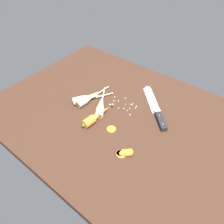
# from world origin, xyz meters

# --- Properties ---
(ground_plane) EXTENTS (1.20, 0.90, 0.04)m
(ground_plane) POSITION_xyz_m (0.00, 0.00, -0.02)
(ground_plane) COLOR #42281C
(chefs_knife) EXTENTS (0.27, 0.27, 0.04)m
(chefs_knife) POSITION_xyz_m (0.13, 0.16, 0.01)
(chefs_knife) COLOR silver
(chefs_knife) RESTS_ON ground_plane
(whole_carrot) EXTENTS (0.06, 0.21, 0.04)m
(whole_carrot) POSITION_xyz_m (-0.04, -0.09, 0.02)
(whole_carrot) COLOR orange
(whole_carrot) RESTS_ON ground_plane
(parsnip_front) EXTENTS (0.13, 0.20, 0.04)m
(parsnip_front) POSITION_xyz_m (-0.16, -0.03, 0.02)
(parsnip_front) COLOR beige
(parsnip_front) RESTS_ON ground_plane
(parsnip_mid_left) EXTENTS (0.05, 0.23, 0.04)m
(parsnip_mid_left) POSITION_xyz_m (-0.16, -0.02, 0.02)
(parsnip_mid_left) COLOR beige
(parsnip_mid_left) RESTS_ON ground_plane
(parsnip_mid_right) EXTENTS (0.15, 0.21, 0.04)m
(parsnip_mid_right) POSITION_xyz_m (-0.07, -0.02, 0.02)
(parsnip_mid_right) COLOR beige
(parsnip_mid_right) RESTS_ON ground_plane
(carrot_slice_stack) EXTENTS (0.06, 0.05, 0.03)m
(carrot_slice_stack) POSITION_xyz_m (0.19, -0.17, 0.01)
(carrot_slice_stack) COLOR orange
(carrot_slice_stack) RESTS_ON ground_plane
(carrot_slice_stray_near) EXTENTS (0.04, 0.04, 0.01)m
(carrot_slice_stray_near) POSITION_xyz_m (0.17, -0.18, 0.00)
(carrot_slice_stray_near) COLOR orange
(carrot_slice_stray_near) RESTS_ON ground_plane
(carrot_slice_stray_mid) EXTENTS (0.04, 0.04, 0.01)m
(carrot_slice_stray_mid) POSITION_xyz_m (0.06, -0.10, 0.00)
(carrot_slice_stray_mid) COLOR orange
(carrot_slice_stray_mid) RESTS_ON ground_plane
(mince_crumbs) EXTENTS (0.15, 0.10, 0.01)m
(mince_crumbs) POSITION_xyz_m (0.01, 0.07, 0.00)
(mince_crumbs) COLOR silver
(mince_crumbs) RESTS_ON ground_plane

